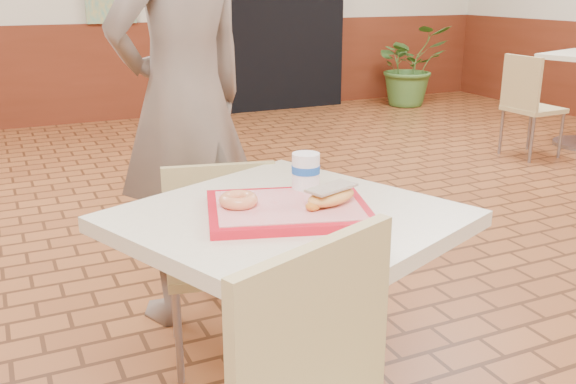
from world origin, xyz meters
name	(u,v)px	position (x,y,z in m)	size (l,w,h in m)	color
wainscot_band	(488,207)	(0.00, 0.00, 0.50)	(8.00, 10.00, 1.00)	#592211
corridor_doorway	(276,11)	(1.20, 4.88, 1.10)	(1.60, 0.22, 2.20)	black
main_table	(288,305)	(-1.14, -0.50, 0.55)	(0.77, 0.77, 0.81)	beige
chair_main_back	(219,253)	(-1.14, 0.11, 0.46)	(0.45, 0.45, 0.82)	tan
customer	(185,100)	(-1.10, 0.59, 0.93)	(0.68, 0.45, 1.87)	#736559
serving_tray	(288,209)	(-1.14, -0.50, 0.82)	(0.41, 0.32, 0.03)	red
ring_donut	(238,200)	(-1.26, -0.45, 0.85)	(0.10, 0.10, 0.03)	#EB8955
long_john_donut	(330,196)	(-1.05, -0.55, 0.86)	(0.17, 0.12, 0.05)	#EC9C45
paper_cup	(306,170)	(-1.04, -0.39, 0.89)	(0.08, 0.08, 0.10)	white
chair_second_left	(528,101)	(2.18, 1.98, 0.47)	(0.40, 0.40, 0.84)	#CAB779
potted_plant	(410,65)	(2.71, 4.40, 0.47)	(0.85, 0.73, 0.94)	#406E2C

